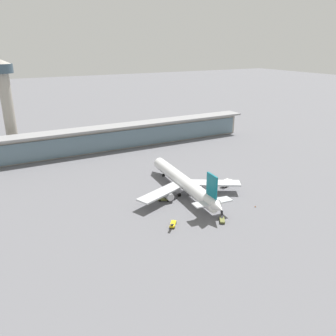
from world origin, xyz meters
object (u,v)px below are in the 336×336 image
(service_truck_under_wing_olive, at_px, (222,219))
(control_tower, at_px, (7,100))
(service_truck_at_far_stand_red, at_px, (176,182))
(service_truck_mid_apron_yellow, at_px, (173,224))
(service_truck_near_nose_olive, at_px, (165,199))
(safety_cone_alpha, at_px, (255,206))
(service_truck_on_taxiway_grey, at_px, (206,204))
(airliner_on_stand, at_px, (184,182))
(service_truck_by_tail_white, at_px, (227,183))

(service_truck_under_wing_olive, height_order, control_tower, control_tower)
(service_truck_at_far_stand_red, bearing_deg, service_truck_mid_apron_yellow, -121.53)
(service_truck_mid_apron_yellow, bearing_deg, control_tower, 109.06)
(service_truck_under_wing_olive, relative_size, service_truck_mid_apron_yellow, 1.04)
(service_truck_near_nose_olive, distance_m, service_truck_under_wing_olive, 27.97)
(safety_cone_alpha, bearing_deg, service_truck_at_far_stand_red, 113.42)
(control_tower, bearing_deg, service_truck_near_nose_olive, -63.96)
(safety_cone_alpha, bearing_deg, service_truck_mid_apron_yellow, 176.03)
(service_truck_on_taxiway_grey, bearing_deg, safety_cone_alpha, -31.71)
(control_tower, height_order, safety_cone_alpha, control_tower)
(airliner_on_stand, bearing_deg, service_truck_near_nose_olive, -167.29)
(control_tower, bearing_deg, service_truck_mid_apron_yellow, -70.94)
(service_truck_under_wing_olive, relative_size, control_tower, 0.11)
(airliner_on_stand, distance_m, service_truck_at_far_stand_red, 12.84)
(service_truck_under_wing_olive, relative_size, service_truck_on_taxiway_grey, 1.95)
(service_truck_mid_apron_yellow, relative_size, safety_cone_alpha, 8.80)
(control_tower, bearing_deg, safety_cone_alpha, -57.33)
(service_truck_mid_apron_yellow, bearing_deg, safety_cone_alpha, -3.97)
(service_truck_under_wing_olive, height_order, safety_cone_alpha, service_truck_under_wing_olive)
(airliner_on_stand, relative_size, service_truck_near_nose_olive, 9.82)
(service_truck_mid_apron_yellow, bearing_deg, service_truck_at_far_stand_red, 58.47)
(service_truck_by_tail_white, bearing_deg, safety_cone_alpha, -98.56)
(service_truck_by_tail_white, height_order, control_tower, control_tower)
(service_truck_near_nose_olive, distance_m, safety_cone_alpha, 37.60)
(airliner_on_stand, xyz_separation_m, service_truck_mid_apron_yellow, (-18.45, -22.75, -4.58))
(airliner_on_stand, relative_size, service_truck_at_far_stand_red, 19.48)
(service_truck_on_taxiway_grey, xyz_separation_m, safety_cone_alpha, (16.94, -10.47, -0.56))
(service_truck_mid_apron_yellow, bearing_deg, service_truck_near_nose_olive, 70.14)
(airliner_on_stand, relative_size, service_truck_under_wing_olive, 9.99)
(service_truck_mid_apron_yellow, height_order, service_truck_at_far_stand_red, service_truck_mid_apron_yellow)
(service_truck_mid_apron_yellow, relative_size, service_truck_by_tail_white, 0.81)
(service_truck_mid_apron_yellow, distance_m, service_truck_on_taxiway_grey, 21.73)
(airliner_on_stand, relative_size, safety_cone_alpha, 91.81)
(airliner_on_stand, bearing_deg, service_truck_at_far_stand_red, 77.07)
(airliner_on_stand, xyz_separation_m, service_truck_by_tail_white, (22.23, -2.13, -3.69))
(service_truck_near_nose_olive, bearing_deg, service_truck_mid_apron_yellow, -109.86)
(service_truck_near_nose_olive, bearing_deg, service_truck_under_wing_olive, -67.31)
(service_truck_mid_apron_yellow, height_order, service_truck_by_tail_white, service_truck_by_tail_white)
(service_truck_on_taxiway_grey, bearing_deg, service_truck_near_nose_olive, 136.34)
(service_truck_under_wing_olive, bearing_deg, service_truck_near_nose_olive, 112.69)
(airliner_on_stand, distance_m, service_truck_on_taxiway_grey, 15.64)
(service_truck_mid_apron_yellow, xyz_separation_m, service_truck_by_tail_white, (40.69, 20.62, 0.88))
(service_truck_near_nose_olive, xyz_separation_m, service_truck_under_wing_olive, (10.79, -25.81, 0.00))
(service_truck_near_nose_olive, bearing_deg, service_truck_by_tail_white, 0.66)
(airliner_on_stand, distance_m, safety_cone_alpha, 31.91)
(service_truck_mid_apron_yellow, height_order, control_tower, control_tower)
(service_truck_mid_apron_yellow, relative_size, control_tower, 0.10)
(service_truck_near_nose_olive, distance_m, service_truck_mid_apron_yellow, 21.52)
(safety_cone_alpha, bearing_deg, service_truck_under_wing_olive, -171.10)
(airliner_on_stand, xyz_separation_m, service_truck_under_wing_olive, (-0.35, -28.32, -4.58))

